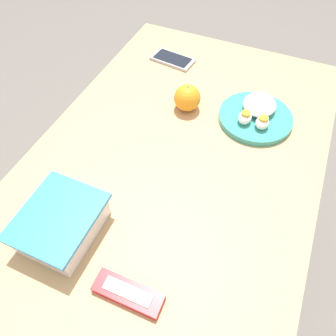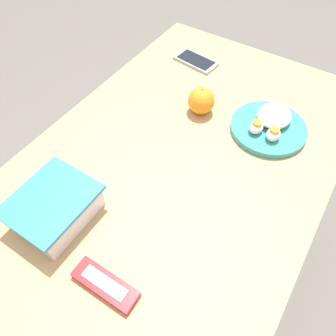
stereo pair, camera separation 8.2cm
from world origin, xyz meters
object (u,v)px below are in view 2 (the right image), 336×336
rice_plate (270,125)px  candy_bar (105,284)px  food_container (55,209)px  cell_phone (196,61)px  orange_fruit (201,101)px

rice_plate → candy_bar: (-0.60, 0.11, -0.01)m
food_container → cell_phone: bearing=2.8°
rice_plate → cell_phone: size_ratio=1.39×
food_container → candy_bar: food_container is taller
rice_plate → orange_fruit: bearing=100.3°
rice_plate → cell_phone: 0.38m
food_container → rice_plate: size_ratio=0.87×
rice_plate → food_container: bearing=150.3°
orange_fruit → candy_bar: orange_fruit is taller
food_container → rice_plate: 0.62m
food_container → orange_fruit: bearing=-11.6°
rice_plate → candy_bar: rice_plate is taller
orange_fruit → cell_phone: bearing=33.0°
cell_phone → orange_fruit: bearing=-147.0°
food_container → rice_plate: food_container is taller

